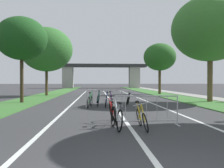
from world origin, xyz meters
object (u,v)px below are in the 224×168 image
Objects in this scene: bicycle_green_1 at (90,101)px; bicycle_red_5 at (113,113)px; bicycle_purple_2 at (112,100)px; tree_right_pine_near at (160,57)px; bicycle_black_0 at (128,100)px; bicycle_yellow_6 at (141,118)px; crowd_barrier_second at (104,98)px; crowd_barrier_nearest at (147,111)px; tree_right_maple_mid at (210,29)px; bicycle_silver_7 at (116,117)px; tree_left_oak_mid at (22,39)px; tree_left_cypress_far at (46,50)px; bicycle_teal_4 at (98,100)px; bicycle_blue_3 at (106,101)px.

bicycle_green_1 reaches higher than bicycle_red_5.
tree_right_pine_near is at bearing 70.00° from bicycle_purple_2.
bicycle_yellow_6 is at bearing 98.34° from bicycle_black_0.
crowd_barrier_second is at bearing 25.89° from bicycle_black_0.
bicycle_red_5 is (-1.13, 0.59, -0.14)m from crowd_barrier_nearest.
tree_right_maple_mid is at bearing 27.94° from bicycle_green_1.
crowd_barrier_nearest is at bearing -106.04° from tree_right_pine_near.
bicycle_yellow_6 is at bearing -12.53° from bicycle_silver_7.
crowd_barrier_nearest is at bearing -77.25° from bicycle_purple_2.
bicycle_purple_2 reaches higher than bicycle_yellow_6.
bicycle_purple_2 is 1.01× the size of bicycle_yellow_6.
tree_left_oak_mid is at bearing 114.10° from bicycle_silver_7.
bicycle_black_0 is at bearing 26.97° from bicycle_green_1.
bicycle_black_0 reaches higher than bicycle_red_5.
bicycle_silver_7 is at bearing -58.68° from tree_left_oak_mid.
bicycle_teal_4 is at bearing -63.84° from tree_left_cypress_far.
tree_left_cypress_far reaches higher than bicycle_purple_2.
bicycle_blue_3 is at bearing -63.50° from tree_left_cypress_far.
bicycle_green_1 is 1.03× the size of bicycle_red_5.
crowd_barrier_second reaches higher than bicycle_green_1.
tree_left_oak_mid is at bearing 154.28° from crowd_barrier_second.
tree_right_pine_near is 3.52× the size of bicycle_blue_3.
tree_left_cypress_far is at bearing -66.39° from bicycle_teal_4.
crowd_barrier_nearest is at bearing 100.32° from bicycle_black_0.
tree_right_pine_near is 3.67× the size of bicycle_yellow_6.
tree_right_pine_near reaches higher than bicycle_blue_3.
bicycle_red_5 reaches higher than bicycle_silver_7.
tree_right_maple_mid reaches higher than bicycle_teal_4.
bicycle_purple_2 is 0.97× the size of bicycle_blue_3.
tree_left_oak_mid is 3.65× the size of bicycle_red_5.
tree_right_maple_mid is 4.76× the size of bicycle_yellow_6.
crowd_barrier_second is 1.34× the size of bicycle_red_5.
tree_right_pine_near is at bearing -121.87° from bicycle_teal_4.
bicycle_black_0 is at bearing 74.88° from bicycle_red_5.
tree_right_maple_mid is 8.49m from bicycle_black_0.
bicycle_green_1 is 1.04× the size of bicycle_yellow_6.
bicycle_silver_7 is at bearing -89.58° from bicycle_red_5.
crowd_barrier_second is (-6.99, -13.52, -3.89)m from tree_right_pine_near.
bicycle_black_0 is (-5.49, -13.16, -4.04)m from tree_right_pine_near.
tree_left_cypress_far is 0.93× the size of tree_right_maple_mid.
bicycle_black_0 is at bearing -159.82° from tree_right_maple_mid.
bicycle_red_5 is (0.02, -5.49, -0.01)m from bicycle_blue_3.
bicycle_green_1 is 1.55m from bicycle_purple_2.
tree_left_cypress_far is 4.41× the size of bicycle_yellow_6.
tree_left_oak_mid is 3.69× the size of bicycle_yellow_6.
bicycle_blue_3 reaches higher than bicycle_green_1.
tree_left_oak_mid reaches higher than crowd_barrier_nearest.
crowd_barrier_second is (5.76, -11.35, -4.39)m from tree_left_cypress_far.
crowd_barrier_nearest is at bearing 16.31° from bicycle_silver_7.
bicycle_teal_4 is at bearing 68.96° from bicycle_green_1.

